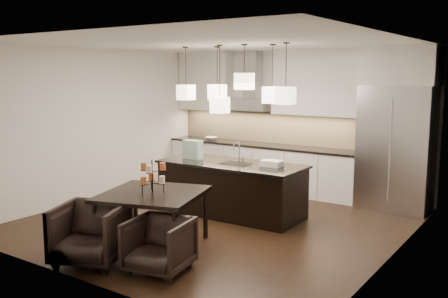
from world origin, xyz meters
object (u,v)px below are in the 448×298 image
Objects in this scene: dining_table at (153,220)px; armchair_left at (90,234)px; island_body at (231,190)px; armchair_right at (159,245)px; refrigerator at (396,148)px.

dining_table reaches higher than armchair_left.
island_body is 2.82m from armchair_left.
armchair_right is (0.89, 0.28, -0.05)m from armchair_left.
armchair_left is 0.93m from armchair_right.
armchair_left is 1.16× the size of armchair_right.
island_body is 3.33× the size of armchair_right.
refrigerator reaches higher than dining_table.
island_body is at bearing 61.92° from armchair_left.
refrigerator reaches higher than island_body.
refrigerator is at bearing 60.28° from armchair_right.
armchair_left is at bearing -123.06° from dining_table.
island_body is at bearing -138.61° from refrigerator.
refrigerator is 0.90× the size of island_body.
island_body is (-2.15, -1.89, -0.66)m from refrigerator.
island_body is 1.87× the size of dining_table.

